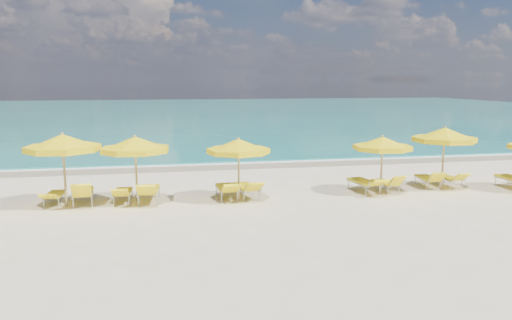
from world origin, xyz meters
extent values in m
plane|color=beige|center=(0.00, 0.00, 0.00)|extent=(120.00, 120.00, 0.00)
cube|color=#15786E|center=(0.00, 48.00, 0.00)|extent=(120.00, 80.00, 0.30)
cube|color=tan|center=(0.00, 7.40, 0.00)|extent=(120.00, 2.60, 0.01)
cube|color=white|center=(0.00, 8.20, 0.00)|extent=(120.00, 1.20, 0.03)
cube|color=white|center=(-6.00, 17.00, 0.00)|extent=(14.00, 0.36, 0.05)
cube|color=white|center=(8.00, 24.00, 0.00)|extent=(18.00, 0.30, 0.05)
cylinder|color=tan|center=(-6.66, 0.48, 1.19)|extent=(0.07, 0.07, 2.38)
cone|color=yellow|center=(-6.66, 0.48, 2.19)|extent=(2.99, 2.99, 0.48)
cylinder|color=yellow|center=(-6.66, 0.48, 1.96)|extent=(3.02, 3.02, 0.19)
sphere|color=tan|center=(-6.66, 0.48, 2.44)|extent=(0.11, 0.11, 0.11)
cylinder|color=tan|center=(-4.35, 0.43, 1.13)|extent=(0.07, 0.07, 2.26)
cone|color=yellow|center=(-4.35, 0.43, 2.08)|extent=(2.91, 2.91, 0.45)
cylinder|color=yellow|center=(-4.35, 0.43, 1.86)|extent=(2.93, 2.93, 0.18)
sphere|color=tan|center=(-4.35, 0.43, 2.31)|extent=(0.10, 0.10, 0.10)
cylinder|color=tan|center=(-0.89, 0.13, 1.07)|extent=(0.07, 0.07, 2.14)
cone|color=yellow|center=(-0.89, 0.13, 1.97)|extent=(2.49, 2.49, 0.43)
cylinder|color=yellow|center=(-0.89, 0.13, 1.76)|extent=(2.51, 2.51, 0.17)
sphere|color=tan|center=(-0.89, 0.13, 2.19)|extent=(0.10, 0.10, 0.10)
cylinder|color=tan|center=(4.47, 0.22, 1.05)|extent=(0.07, 0.07, 2.09)
cone|color=yellow|center=(4.47, 0.22, 1.93)|extent=(2.60, 2.60, 0.42)
cylinder|color=yellow|center=(4.47, 0.22, 1.72)|extent=(2.62, 2.62, 0.17)
sphere|color=tan|center=(4.47, 0.22, 2.14)|extent=(0.09, 0.09, 0.09)
cylinder|color=tan|center=(7.15, 0.52, 1.17)|extent=(0.07, 0.07, 2.34)
cone|color=yellow|center=(7.15, 0.52, 2.15)|extent=(3.11, 3.11, 0.47)
cylinder|color=yellow|center=(7.15, 0.52, 1.92)|extent=(3.14, 3.14, 0.19)
sphere|color=tan|center=(7.15, 0.52, 2.39)|extent=(0.10, 0.10, 0.10)
cube|color=yellow|center=(-7.09, 0.97, 0.33)|extent=(0.57, 1.17, 0.07)
cube|color=yellow|center=(-7.13, 0.15, 0.44)|extent=(0.54, 0.55, 0.28)
cube|color=yellow|center=(-6.16, 0.85, 0.40)|extent=(0.75, 1.45, 0.09)
cube|color=yellow|center=(-6.07, -0.07, 0.64)|extent=(0.67, 0.57, 0.53)
cube|color=yellow|center=(-4.83, 0.84, 0.35)|extent=(0.59, 1.23, 0.07)
cube|color=yellow|center=(-4.87, -0.01, 0.50)|extent=(0.56, 0.55, 0.36)
cube|color=yellow|center=(-3.95, 0.70, 0.41)|extent=(0.74, 1.48, 0.09)
cube|color=yellow|center=(-4.02, -0.29, 0.62)|extent=(0.68, 0.64, 0.47)
cube|color=yellow|center=(-1.26, 0.62, 0.38)|extent=(0.64, 1.35, 0.08)
cube|color=yellow|center=(-1.22, -0.30, 0.55)|extent=(0.62, 0.60, 0.40)
cube|color=yellow|center=(-0.54, 0.69, 0.39)|extent=(0.77, 1.40, 0.08)
cube|color=yellow|center=(-0.42, -0.23, 0.56)|extent=(0.67, 0.65, 0.41)
cube|color=yellow|center=(3.93, 0.60, 0.40)|extent=(0.81, 1.46, 0.09)
cube|color=yellow|center=(4.07, -0.37, 0.54)|extent=(0.70, 0.71, 0.35)
cube|color=yellow|center=(4.82, 0.60, 0.33)|extent=(0.66, 1.21, 0.07)
cube|color=yellow|center=(4.92, -0.15, 0.53)|extent=(0.56, 0.49, 0.44)
cube|color=yellow|center=(6.78, 0.96, 0.35)|extent=(0.68, 1.28, 0.08)
cube|color=yellow|center=(6.69, 0.14, 0.55)|extent=(0.60, 0.54, 0.44)
cube|color=yellow|center=(7.66, 0.99, 0.35)|extent=(0.62, 1.24, 0.07)
cube|color=yellow|center=(7.71, 0.15, 0.51)|extent=(0.57, 0.55, 0.38)
camera|label=1|loc=(-3.62, -16.62, 4.19)|focal=35.00mm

